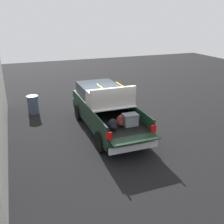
{
  "coord_description": "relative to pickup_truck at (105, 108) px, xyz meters",
  "views": [
    {
      "loc": [
        -10.29,
        3.68,
        5.0
      ],
      "look_at": [
        -0.6,
        0.0,
        1.1
      ],
      "focal_mm": 41.68,
      "sensor_mm": 36.0,
      "label": 1
    }
  ],
  "objects": [
    {
      "name": "ground_plane",
      "position": [
        -0.37,
        0.0,
        -0.96
      ],
      "size": [
        40.0,
        40.0,
        0.0
      ],
      "primitive_type": "plane",
      "color": "black"
    },
    {
      "name": "pickup_truck",
      "position": [
        0.0,
        0.0,
        0.0
      ],
      "size": [
        6.05,
        2.06,
        2.23
      ],
      "color": "black",
      "rests_on": "ground_plane"
    },
    {
      "name": "trash_can",
      "position": [
        3.07,
        2.97,
        -0.47
      ],
      "size": [
        0.6,
        0.6,
        0.98
      ],
      "color": "#3F4C66",
      "rests_on": "ground_plane"
    }
  ]
}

